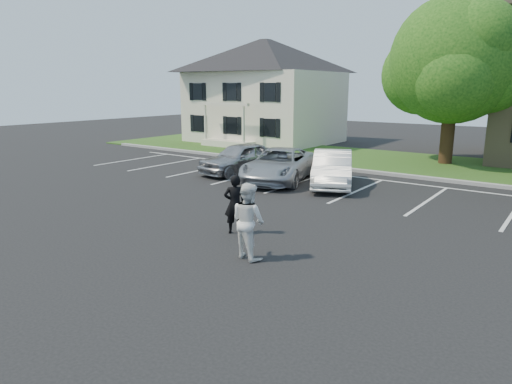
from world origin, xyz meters
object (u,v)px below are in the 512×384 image
tree (456,63)px  car_white_sedan (332,169)px  man_black_suit (235,204)px  car_silver_minivan (279,165)px  house (265,91)px  man_white_shirt (248,221)px  car_silver_west (240,158)px

tree → car_white_sedan: (-2.55, -8.74, -4.61)m
man_black_suit → car_silver_minivan: size_ratio=0.33×
house → man_white_shirt: 24.95m
tree → man_white_shirt: tree is taller
house → man_black_suit: house is taller
car_white_sedan → car_silver_west: bearing=154.3°
man_black_suit → car_white_sedan: man_black_suit is taller
car_white_sedan → car_silver_minivan: bearing=165.4°
man_black_suit → man_white_shirt: bearing=99.4°
house → car_silver_minivan: (9.31, -12.14, -3.10)m
man_black_suit → car_silver_minivan: man_black_suit is taller
house → man_black_suit: 23.05m
car_silver_minivan → car_white_sedan: (2.38, 0.46, 0.02)m
man_black_suit → man_white_shirt: 1.99m
tree → car_silver_west: bearing=-130.7°
man_white_shirt → car_silver_minivan: size_ratio=0.36×
house → car_silver_west: 13.82m
tree → car_silver_minivan: size_ratio=1.69×
car_silver_minivan → car_silver_west: bearing=153.6°
car_silver_west → car_silver_minivan: size_ratio=0.84×
car_silver_minivan → car_white_sedan: 2.42m
man_white_shirt → car_silver_minivan: man_white_shirt is taller
house → car_silver_minivan: 15.61m
tree → man_white_shirt: bearing=-91.1°
tree → man_white_shirt: size_ratio=4.68×
car_silver_west → car_silver_minivan: bearing=-1.0°
house → tree: bearing=-11.7°
car_silver_west → tree: bearing=58.6°
car_silver_minivan → tree: bearing=45.8°
car_silver_minivan → man_white_shirt: bearing=-77.3°
man_black_suit → car_silver_west: bearing=-91.6°
house → man_white_shirt: (13.89, -20.52, -2.89)m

